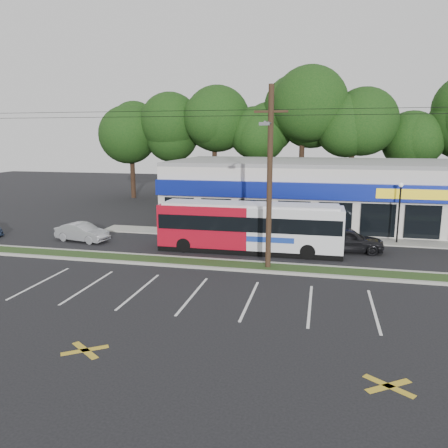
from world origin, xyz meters
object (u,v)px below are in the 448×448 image
lamp_post (399,206)px  pedestrian_b (278,228)px  pedestrian_a (316,230)px  car_dark (346,239)px  metrobus (250,226)px  car_silver (82,232)px  utility_pole (266,172)px

lamp_post → pedestrian_b: bearing=-177.2°
pedestrian_a → pedestrian_b: size_ratio=0.94×
car_dark → pedestrian_b: size_ratio=2.91×
metrobus → pedestrian_a: bearing=43.6°
car_dark → car_silver: 18.19m
lamp_post → utility_pole: bearing=-136.1°
pedestrian_a → metrobus: bearing=9.1°
utility_pole → car_silver: (-13.53, 3.73, -4.76)m
utility_pole → car_silver: 14.82m
car_silver → pedestrian_a: size_ratio=2.60×
metrobus → car_dark: bearing=12.1°
metrobus → car_dark: size_ratio=2.51×
car_silver → pedestrian_b: size_ratio=2.45×
car_dark → car_silver: bearing=91.4°
metrobus → car_dark: metrobus is taller
metrobus → pedestrian_a: 5.81m
lamp_post → pedestrian_b: size_ratio=2.63×
car_silver → lamp_post: bearing=-68.7°
car_silver → pedestrian_a: pedestrian_a is taller
lamp_post → pedestrian_a: lamp_post is taller
utility_pole → car_dark: bearing=46.9°
lamp_post → metrobus: bearing=-156.0°
pedestrian_b → lamp_post: bearing=174.2°
lamp_post → car_silver: (-21.70, -4.14, -2.02)m
lamp_post → car_dark: 4.96m
car_silver → pedestrian_b: (13.50, 3.74, 0.16)m
lamp_post → pedestrian_b: (-8.19, -0.40, -1.86)m
lamp_post → car_silver: bearing=-169.2°
metrobus → car_dark: 6.31m
utility_pole → metrobus: 5.38m
pedestrian_b → pedestrian_a: bearing=173.6°
car_silver → pedestrian_b: pedestrian_b is taller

